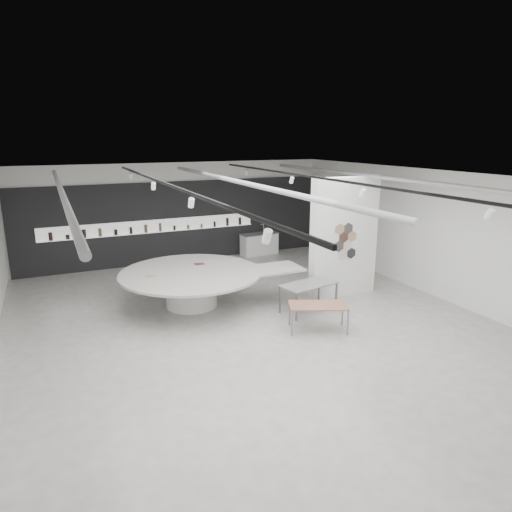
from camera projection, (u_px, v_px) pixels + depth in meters
name	position (u px, v px, depth m)	size (l,w,h in m)	color
room	(248.00, 248.00, 11.29)	(12.02, 14.02, 3.82)	#B3B0A9
back_wall_display	(176.00, 222.00, 17.53)	(11.80, 0.27, 3.10)	black
partition_column	(344.00, 238.00, 13.69)	(2.20, 0.38, 3.60)	white
display_island	(194.00, 283.00, 13.04)	(5.21, 4.13, 1.03)	white
sample_table_wood	(318.00, 307.00, 11.38)	(1.61, 1.24, 0.68)	#8A5D47
sample_table_stone	(309.00, 286.00, 12.59)	(1.70, 1.08, 0.81)	slate
kitchen_counter	(259.00, 244.00, 18.81)	(1.62, 0.76, 1.23)	white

